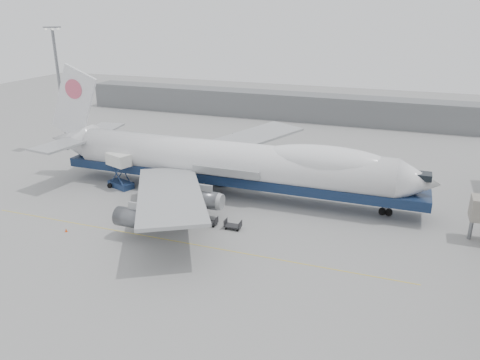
% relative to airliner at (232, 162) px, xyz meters
% --- Properties ---
extents(ground, '(260.00, 260.00, 0.00)m').
position_rel_airliner_xyz_m(ground, '(-0.64, -12.00, -5.62)').
color(ground, gray).
rests_on(ground, ground).
extents(apron_line, '(60.00, 0.15, 0.01)m').
position_rel_airliner_xyz_m(apron_line, '(-0.64, -18.00, -5.62)').
color(apron_line, gold).
rests_on(apron_line, ground).
extents(hangar, '(110.00, 8.00, 7.00)m').
position_rel_airliner_xyz_m(hangar, '(-10.64, 58.00, -2.12)').
color(hangar, slate).
rests_on(hangar, ground).
extents(floodlight_mast, '(2.40, 2.40, 25.43)m').
position_rel_airliner_xyz_m(floodlight_mast, '(-42.64, 12.00, 8.64)').
color(floodlight_mast, slate).
rests_on(floodlight_mast, ground).
extents(airliner, '(67.00, 55.30, 19.98)m').
position_rel_airliner_xyz_m(airliner, '(0.00, 0.00, 0.00)').
color(airliner, white).
rests_on(airliner, ground).
extents(catering_truck, '(5.09, 4.23, 6.01)m').
position_rel_airliner_xyz_m(catering_truck, '(-18.99, -3.48, -2.20)').
color(catering_truck, navy).
rests_on(catering_truck, ground).
extents(traffic_cone, '(0.36, 0.36, 0.53)m').
position_rel_airliner_xyz_m(traffic_cone, '(-16.53, -20.62, -5.37)').
color(traffic_cone, '#DE450B').
rests_on(traffic_cone, ground).
extents(dolly_0, '(2.30, 1.35, 1.30)m').
position_rel_airliner_xyz_m(dolly_0, '(-9.68, -11.98, -5.09)').
color(dolly_0, '#2D2D30').
rests_on(dolly_0, ground).
extents(dolly_1, '(2.30, 1.35, 1.30)m').
position_rel_airliner_xyz_m(dolly_1, '(-6.08, -11.98, -5.09)').
color(dolly_1, '#2D2D30').
rests_on(dolly_1, ground).
extents(dolly_2, '(2.30, 1.35, 1.30)m').
position_rel_airliner_xyz_m(dolly_2, '(-2.48, -11.98, -5.09)').
color(dolly_2, '#2D2D30').
rests_on(dolly_2, ground).
extents(dolly_3, '(2.30, 1.35, 1.30)m').
position_rel_airliner_xyz_m(dolly_3, '(1.13, -11.98, -5.09)').
color(dolly_3, '#2D2D30').
rests_on(dolly_3, ground).
extents(dolly_4, '(2.30, 1.35, 1.30)m').
position_rel_airliner_xyz_m(dolly_4, '(4.73, -11.98, -5.09)').
color(dolly_4, '#2D2D30').
rests_on(dolly_4, ground).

